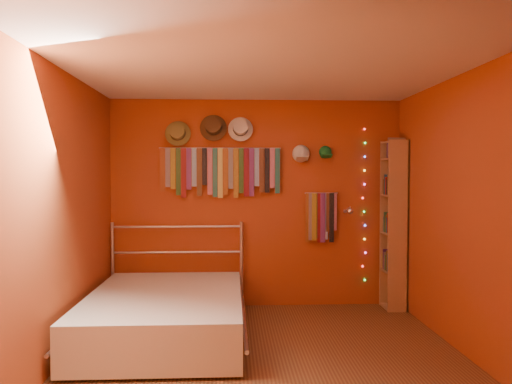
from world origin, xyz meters
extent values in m
plane|color=#56301D|center=(0.00, 0.00, 0.00)|extent=(3.50, 3.50, 0.00)
cube|color=maroon|center=(0.00, 1.75, 1.25)|extent=(3.50, 0.02, 2.50)
cube|color=maroon|center=(1.75, 0.00, 1.25)|extent=(0.02, 3.50, 2.50)
cube|color=maroon|center=(-1.75, 0.00, 1.25)|extent=(0.02, 3.50, 2.50)
cube|color=white|center=(0.00, 0.00, 2.50)|extent=(3.50, 3.50, 0.02)
cylinder|color=silver|center=(-0.44, 1.70, 1.91)|extent=(1.45, 0.01, 0.01)
cube|color=maroon|center=(-1.12, 1.69, 1.66)|extent=(0.06, 0.01, 0.52)
cube|color=navy|center=(-1.06, 1.68, 1.68)|extent=(0.06, 0.01, 0.46)
cube|color=olive|center=(-1.00, 1.68, 1.67)|extent=(0.06, 0.01, 0.49)
cube|color=#1C471C|center=(-0.94, 1.69, 1.63)|extent=(0.06, 0.01, 0.56)
cube|color=maroon|center=(-0.88, 1.68, 1.62)|extent=(0.06, 0.01, 0.59)
cube|color=#4D175F|center=(-0.81, 1.68, 1.67)|extent=(0.06, 0.01, 0.49)
cube|color=#73A7CD|center=(-0.75, 1.69, 1.69)|extent=(0.06, 0.01, 0.46)
cube|color=#483118|center=(-0.69, 1.68, 1.63)|extent=(0.06, 0.01, 0.57)
cube|color=black|center=(-0.63, 1.68, 1.69)|extent=(0.06, 0.01, 0.44)
cube|color=#A65368|center=(-0.56, 1.69, 1.64)|extent=(0.06, 0.01, 0.55)
cube|color=#195855|center=(-0.50, 1.68, 1.62)|extent=(0.06, 0.01, 0.58)
cube|color=#C5C34E|center=(-0.44, 1.68, 1.62)|extent=(0.06, 0.01, 0.60)
cube|color=brown|center=(-0.38, 1.69, 1.64)|extent=(0.06, 0.01, 0.56)
cube|color=navy|center=(-0.31, 1.68, 1.67)|extent=(0.06, 0.01, 0.48)
cube|color=#8B5719|center=(-0.25, 1.68, 1.62)|extent=(0.06, 0.01, 0.59)
cube|color=#244F1F|center=(-0.19, 1.69, 1.64)|extent=(0.06, 0.01, 0.54)
cube|color=#5C0D1E|center=(-0.13, 1.68, 1.63)|extent=(0.06, 0.01, 0.58)
cube|color=#4A175D|center=(-0.07, 1.68, 1.63)|extent=(0.06, 0.01, 0.57)
cube|color=#7593D1|center=(0.00, 1.69, 1.69)|extent=(0.06, 0.01, 0.45)
cube|color=#482418|center=(0.06, 1.68, 1.65)|extent=(0.06, 0.01, 0.53)
cube|color=black|center=(0.12, 1.68, 1.65)|extent=(0.06, 0.01, 0.53)
cube|color=#B2597B|center=(0.18, 1.69, 1.68)|extent=(0.06, 0.01, 0.48)
cube|color=#1B5F5C|center=(0.25, 1.68, 1.64)|extent=(0.06, 0.01, 0.54)
cylinder|color=silver|center=(0.78, 1.70, 1.37)|extent=(0.40, 0.01, 0.01)
cube|color=brown|center=(0.62, 1.69, 1.08)|extent=(0.06, 0.01, 0.59)
cube|color=#181457|center=(0.65, 1.68, 1.09)|extent=(0.06, 0.01, 0.57)
cube|color=olive|center=(0.69, 1.68, 1.09)|extent=(0.06, 0.01, 0.57)
cube|color=#274B1E|center=(0.73, 1.69, 1.10)|extent=(0.06, 0.01, 0.55)
cube|color=maroon|center=(0.76, 1.68, 1.07)|extent=(0.06, 0.01, 0.60)
cube|color=#491863|center=(0.80, 1.68, 1.08)|extent=(0.06, 0.01, 0.60)
cube|color=#677BB7|center=(0.83, 1.69, 1.09)|extent=(0.06, 0.01, 0.56)
cube|color=#4F271A|center=(0.87, 1.68, 1.14)|extent=(0.06, 0.01, 0.47)
cube|color=black|center=(0.90, 1.68, 1.08)|extent=(0.06, 0.01, 0.60)
cube|color=#A25177|center=(0.94, 1.69, 1.15)|extent=(0.06, 0.01, 0.45)
cylinder|color=olive|center=(-0.94, 1.69, 2.09)|extent=(0.30, 0.08, 0.30)
cylinder|color=olive|center=(-0.94, 1.64, 2.10)|extent=(0.18, 0.15, 0.20)
cylinder|color=#332314|center=(-0.94, 1.66, 2.09)|extent=(0.18, 0.06, 0.18)
cylinder|color=#442E18|center=(-0.52, 1.69, 2.15)|extent=(0.32, 0.08, 0.32)
cylinder|color=#442E18|center=(-0.52, 1.63, 2.17)|extent=(0.19, 0.16, 0.21)
cylinder|color=black|center=(-0.52, 1.66, 2.16)|extent=(0.19, 0.06, 0.20)
cylinder|color=beige|center=(-0.20, 1.69, 2.14)|extent=(0.30, 0.07, 0.29)
cylinder|color=beige|center=(-0.20, 1.64, 2.15)|extent=(0.17, 0.15, 0.19)
cylinder|color=black|center=(-0.20, 1.66, 2.15)|extent=(0.18, 0.06, 0.18)
ellipsoid|color=silver|center=(0.53, 1.70, 1.85)|extent=(0.20, 0.15, 0.20)
cube|color=silver|center=(0.53, 1.58, 1.79)|extent=(0.14, 0.10, 0.06)
ellipsoid|color=#1A762C|center=(0.83, 1.70, 1.87)|extent=(0.17, 0.12, 0.17)
cube|color=#1A762C|center=(0.83, 1.60, 1.82)|extent=(0.12, 0.09, 0.05)
sphere|color=#FF3333|center=(1.31, 1.71, 2.15)|extent=(0.02, 0.02, 0.02)
sphere|color=#33FF4C|center=(1.31, 1.71, 1.98)|extent=(0.02, 0.02, 0.02)
sphere|color=#4C66FF|center=(1.31, 1.71, 1.82)|extent=(0.02, 0.02, 0.02)
sphere|color=yellow|center=(1.31, 1.71, 1.65)|extent=(0.02, 0.02, 0.02)
sphere|color=#FF4CCC|center=(1.31, 1.71, 1.48)|extent=(0.02, 0.02, 0.02)
sphere|color=#FF3333|center=(1.29, 1.71, 1.31)|extent=(0.02, 0.02, 0.02)
sphere|color=#33FF4C|center=(1.31, 1.71, 1.15)|extent=(0.02, 0.02, 0.02)
sphere|color=#4C66FF|center=(1.32, 1.71, 0.98)|extent=(0.02, 0.02, 0.02)
sphere|color=yellow|center=(1.32, 1.71, 0.81)|extent=(0.02, 0.02, 0.02)
sphere|color=#FF4CCC|center=(1.33, 1.71, 0.64)|extent=(0.02, 0.02, 0.02)
sphere|color=#FF3333|center=(1.30, 1.71, 0.48)|extent=(0.02, 0.02, 0.02)
sphere|color=#33FF4C|center=(1.32, 1.71, 0.31)|extent=(0.02, 0.02, 0.02)
cylinder|color=silver|center=(1.08, 1.73, 1.15)|extent=(0.04, 0.03, 0.04)
cylinder|color=silver|center=(1.08, 1.60, 1.18)|extent=(0.01, 0.27, 0.09)
sphere|color=white|center=(1.08, 1.46, 1.17)|extent=(0.07, 0.07, 0.07)
cube|color=#A4734A|center=(1.62, 1.37, 1.00)|extent=(0.24, 0.02, 2.00)
cube|color=#A4734A|center=(1.62, 1.69, 1.00)|extent=(0.24, 0.02, 2.00)
cube|color=#A4734A|center=(1.74, 1.53, 1.00)|extent=(0.02, 0.34, 2.00)
cube|color=#A4734A|center=(1.62, 1.53, 0.02)|extent=(0.24, 0.32, 0.02)
cube|color=#A4734A|center=(1.62, 1.53, 0.45)|extent=(0.24, 0.32, 0.02)
cube|color=#A4734A|center=(1.62, 1.53, 0.90)|extent=(0.24, 0.32, 0.02)
cube|color=#A4734A|center=(1.62, 1.53, 1.35)|extent=(0.24, 0.32, 0.02)
cube|color=#A4734A|center=(1.62, 1.53, 1.78)|extent=(0.24, 0.32, 0.02)
cube|color=#A4734A|center=(1.62, 1.53, 1.98)|extent=(0.24, 0.32, 0.02)
cylinder|color=silver|center=(-1.71, 1.65, 0.52)|extent=(0.04, 0.04, 1.03)
cylinder|color=silver|center=(-0.19, 1.65, 0.52)|extent=(0.04, 0.04, 1.03)
cylinder|color=silver|center=(-0.95, 1.65, 0.38)|extent=(1.53, 0.03, 0.03)
cylinder|color=silver|center=(-0.95, 1.65, 0.68)|extent=(1.53, 0.03, 0.03)
cylinder|color=silver|center=(-0.95, 1.65, 0.98)|extent=(1.53, 0.03, 0.03)
cube|color=beige|center=(-0.95, 0.57, 0.24)|extent=(1.47, 2.07, 0.41)
cylinder|color=silver|center=(-1.71, 0.57, 0.22)|extent=(0.04, 2.07, 0.03)
cylinder|color=silver|center=(-0.19, 0.57, 0.22)|extent=(0.04, 2.07, 0.03)
camera|label=1|loc=(-0.31, -4.28, 1.60)|focal=35.00mm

